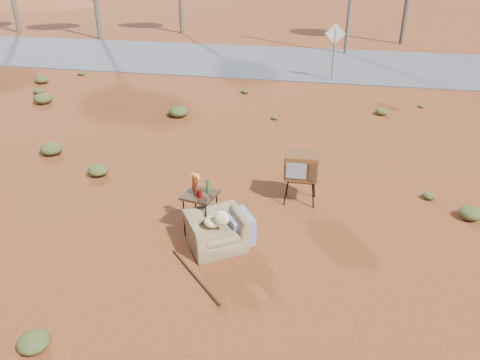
# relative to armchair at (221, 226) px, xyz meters

# --- Properties ---
(ground) EXTENTS (140.00, 140.00, 0.00)m
(ground) POSITION_rel_armchair_xyz_m (-0.00, 0.07, -0.40)
(ground) COLOR brown
(ground) RESTS_ON ground
(highway) EXTENTS (140.00, 7.00, 0.04)m
(highway) POSITION_rel_armchair_xyz_m (-0.00, 15.07, -0.38)
(highway) COLOR #565659
(highway) RESTS_ON ground
(armchair) EXTENTS (1.26, 1.24, 0.86)m
(armchair) POSITION_rel_armchair_xyz_m (0.00, 0.00, 0.00)
(armchair) COLOR olive
(armchair) RESTS_ON ground
(tv_unit) EXTENTS (0.67, 0.55, 1.06)m
(tv_unit) POSITION_rel_armchair_xyz_m (1.21, 1.88, 0.39)
(tv_unit) COLOR black
(tv_unit) RESTS_ON ground
(side_table) EXTENTS (0.65, 0.65, 1.10)m
(side_table) POSITION_rel_armchair_xyz_m (-0.49, 0.38, 0.42)
(side_table) COLOR #332212
(side_table) RESTS_ON ground
(rusty_bar) EXTENTS (1.15, 1.20, 0.04)m
(rusty_bar) POSITION_rel_armchair_xyz_m (-0.18, -0.97, -0.38)
(rusty_bar) COLOR #452412
(rusty_bar) RESTS_ON ground
(road_sign) EXTENTS (0.78, 0.06, 2.19)m
(road_sign) POSITION_rel_armchair_xyz_m (1.50, 12.07, 1.10)
(road_sign) COLOR brown
(road_sign) RESTS_ON ground
(scrub_patch) EXTENTS (17.49, 8.07, 0.33)m
(scrub_patch) POSITION_rel_armchair_xyz_m (-0.83, 4.48, -0.26)
(scrub_patch) COLOR #4C5123
(scrub_patch) RESTS_ON ground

